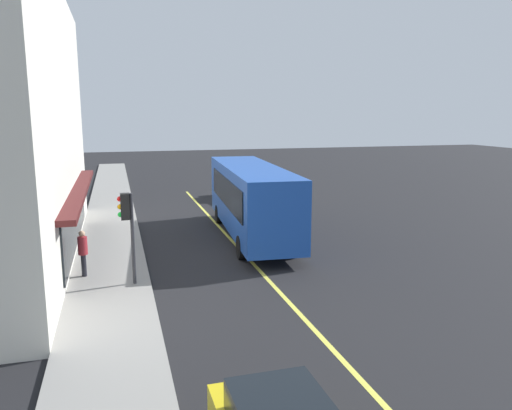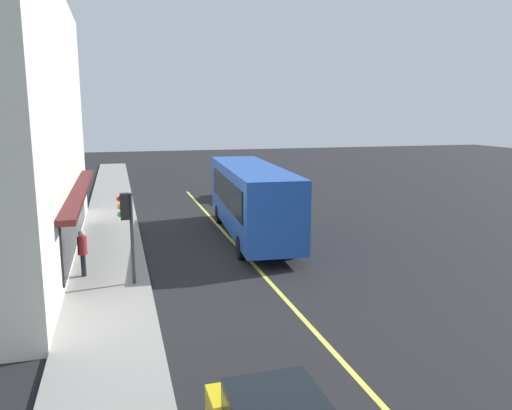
{
  "view_description": "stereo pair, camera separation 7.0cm",
  "coord_description": "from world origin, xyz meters",
  "px_view_note": "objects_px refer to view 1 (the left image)",
  "views": [
    {
      "loc": [
        -20.04,
        5.17,
        6.06
      ],
      "look_at": [
        2.9,
        -1.31,
        1.6
      ],
      "focal_mm": 35.02,
      "sensor_mm": 36.0,
      "label": 1
    },
    {
      "loc": [
        -20.06,
        5.11,
        6.06
      ],
      "look_at": [
        2.9,
        -1.31,
        1.6
      ],
      "focal_mm": 35.02,
      "sensor_mm": 36.0,
      "label": 2
    }
  ],
  "objects_px": {
    "traffic_light": "(127,217)",
    "car_white": "(234,188)",
    "bus": "(251,197)",
    "pedestrian_near_storefront": "(83,249)"
  },
  "relations": [
    {
      "from": "car_white",
      "to": "traffic_light",
      "type": "bearing_deg",
      "value": 155.39
    },
    {
      "from": "traffic_light",
      "to": "pedestrian_near_storefront",
      "type": "height_order",
      "value": "traffic_light"
    },
    {
      "from": "traffic_light",
      "to": "pedestrian_near_storefront",
      "type": "distance_m",
      "value": 2.46
    },
    {
      "from": "traffic_light",
      "to": "pedestrian_near_storefront",
      "type": "bearing_deg",
      "value": 50.58
    },
    {
      "from": "traffic_light",
      "to": "car_white",
      "type": "height_order",
      "value": "traffic_light"
    },
    {
      "from": "bus",
      "to": "pedestrian_near_storefront",
      "type": "relative_size",
      "value": 6.6
    },
    {
      "from": "traffic_light",
      "to": "car_white",
      "type": "xyz_separation_m",
      "value": [
        16.76,
        -7.68,
        -1.79
      ]
    },
    {
      "from": "bus",
      "to": "traffic_light",
      "type": "distance_m",
      "value": 8.33
    },
    {
      "from": "pedestrian_near_storefront",
      "to": "traffic_light",
      "type": "bearing_deg",
      "value": -129.42
    },
    {
      "from": "bus",
      "to": "traffic_light",
      "type": "bearing_deg",
      "value": 134.2
    }
  ]
}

